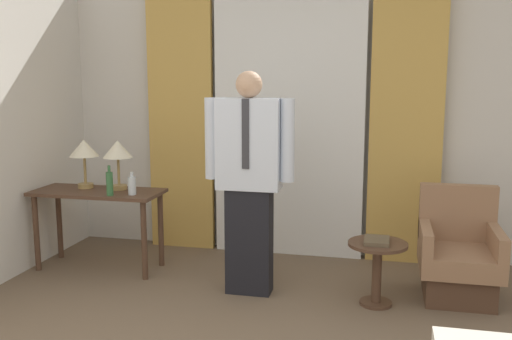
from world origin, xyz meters
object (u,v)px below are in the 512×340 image
(table_lamp_right, at_px, (118,152))
(table_lamp_left, at_px, (84,151))
(person, at_px, (249,176))
(book, at_px, (377,241))
(armchair, at_px, (459,259))
(bottle_by_lamp, at_px, (110,183))
(side_table, at_px, (377,262))
(bottle_near_edge, at_px, (132,185))
(desk, at_px, (98,203))

(table_lamp_right, bearing_deg, table_lamp_left, 180.00)
(person, bearing_deg, book, -2.21)
(table_lamp_left, xyz_separation_m, person, (1.63, -0.36, -0.10))
(person, bearing_deg, armchair, 9.35)
(person, bearing_deg, bottle_by_lamp, 175.39)
(table_lamp_right, distance_m, side_table, 2.45)
(armchair, distance_m, side_table, 0.70)
(table_lamp_right, distance_m, armchair, 3.03)
(bottle_by_lamp, distance_m, armchair, 2.94)
(table_lamp_right, height_order, side_table, table_lamp_right)
(table_lamp_left, bearing_deg, bottle_near_edge, -18.63)
(bottle_near_edge, bearing_deg, table_lamp_right, 139.24)
(table_lamp_right, distance_m, book, 2.40)
(person, xyz_separation_m, armchair, (1.64, 0.27, -0.65))
(desk, bearing_deg, bottle_by_lamp, -38.33)
(desk, bearing_deg, table_lamp_left, 150.77)
(side_table, relative_size, book, 2.01)
(table_lamp_left, bearing_deg, desk, -29.23)
(person, relative_size, book, 7.25)
(armchair, height_order, side_table, armchair)
(bottle_near_edge, relative_size, side_table, 0.40)
(desk, distance_m, bottle_by_lamp, 0.35)
(person, xyz_separation_m, side_table, (1.01, -0.04, -0.62))
(desk, distance_m, person, 1.53)
(book, bearing_deg, table_lamp_right, 170.18)
(table_lamp_left, relative_size, bottle_by_lamp, 1.71)
(desk, relative_size, table_lamp_right, 2.60)
(person, bearing_deg, desk, 169.70)
(desk, distance_m, table_lamp_left, 0.50)
(table_lamp_left, height_order, side_table, table_lamp_left)
(table_lamp_left, distance_m, person, 1.68)
(bottle_near_edge, bearing_deg, table_lamp_left, 161.37)
(table_lamp_right, relative_size, armchair, 0.52)
(table_lamp_left, relative_size, side_table, 0.90)
(armchair, bearing_deg, person, -170.65)
(table_lamp_right, height_order, bottle_by_lamp, table_lamp_right)
(person, height_order, armchair, person)
(armchair, relative_size, side_table, 1.75)
(bottle_near_edge, height_order, side_table, bottle_near_edge)
(bottle_by_lamp, bearing_deg, desk, 141.67)
(bottle_near_edge, distance_m, armchair, 2.77)
(table_lamp_left, xyz_separation_m, side_table, (2.64, -0.40, -0.73))
(person, bearing_deg, side_table, -2.06)
(desk, bearing_deg, armchair, 0.05)
(bottle_by_lamp, height_order, book, bottle_by_lamp)
(desk, xyz_separation_m, side_table, (2.48, -0.30, -0.27))
(table_lamp_right, distance_m, bottle_by_lamp, 0.35)
(table_lamp_left, distance_m, book, 2.72)
(bottle_near_edge, relative_size, book, 0.81)
(bottle_near_edge, relative_size, person, 0.11)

